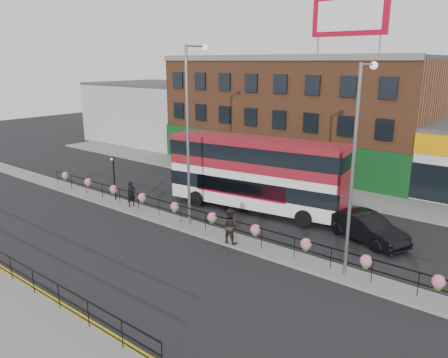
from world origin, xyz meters
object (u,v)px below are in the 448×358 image
Objects in this scene: pedestrian_a at (131,194)px; lamp_column_west at (191,121)px; car at (367,228)px; pedestrian_b at (230,226)px; lamp_column_east at (356,154)px; double_decker_bus at (257,167)px.

pedestrian_a is 0.16× the size of lamp_column_west.
pedestrian_a is 7.76m from lamp_column_west.
pedestrian_b is (-5.65, -5.30, 0.34)m from car.
pedestrian_b is (9.19, -0.73, 0.12)m from pedestrian_a.
pedestrian_a is at bearing -179.96° from lamp_column_east.
pedestrian_b is 0.19× the size of lamp_column_west.
car is 7.76m from pedestrian_b.
lamp_column_east is (6.50, 0.74, 4.75)m from pedestrian_b.
pedestrian_a reaches higher than car.
pedestrian_b is 0.20× the size of lamp_column_east.
lamp_column_east is at bearing -30.11° from double_decker_bus.
car is 0.48× the size of lamp_column_west.
lamp_column_east reaches higher than pedestrian_b.
pedestrian_b is at bearing -14.49° from lamp_column_west.
car is at bearing -3.62° from double_decker_bus.
lamp_column_west is 1.10× the size of lamp_column_east.
lamp_column_east is at bearing -148.24° from car.
pedestrian_b is at bearing -68.97° from double_decker_bus.
pedestrian_a is 9.22m from pedestrian_b.
car is 2.60× the size of pedestrian_b.
lamp_column_west is (-3.65, 0.94, 5.33)m from pedestrian_b.
pedestrian_a is at bearing -177.79° from lamp_column_west.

